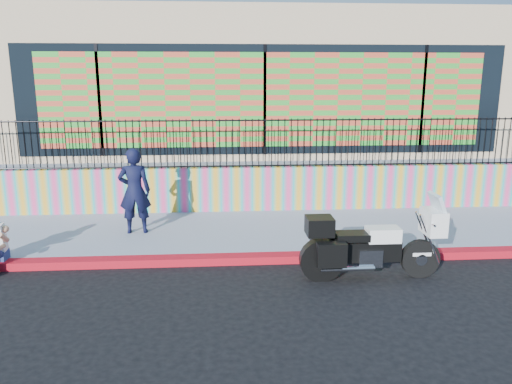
{
  "coord_description": "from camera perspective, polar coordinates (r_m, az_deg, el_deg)",
  "views": [
    {
      "loc": [
        -1.15,
        -8.93,
        3.47
      ],
      "look_at": [
        -0.43,
        1.2,
        1.1
      ],
      "focal_mm": 35.0,
      "sensor_mm": 36.0,
      "label": 1
    }
  ],
  "objects": [
    {
      "name": "ground",
      "position": [
        9.65,
        3.11,
        -7.94
      ],
      "size": [
        90.0,
        90.0,
        0.0
      ],
      "primitive_type": "plane",
      "color": "black",
      "rests_on": "ground"
    },
    {
      "name": "red_curb",
      "position": [
        9.62,
        3.11,
        -7.52
      ],
      "size": [
        16.0,
        0.3,
        0.15
      ],
      "primitive_type": "cube",
      "color": "#9F0B0C",
      "rests_on": "ground"
    },
    {
      "name": "sidewalk",
      "position": [
        11.17,
        2.07,
        -4.55
      ],
      "size": [
        16.0,
        3.0,
        0.15
      ],
      "primitive_type": "cube",
      "color": "gray",
      "rests_on": "ground"
    },
    {
      "name": "mural_wall",
      "position": [
        12.54,
        1.32,
        0.39
      ],
      "size": [
        16.0,
        0.2,
        1.1
      ],
      "primitive_type": "cube",
      "color": "#EF3F83",
      "rests_on": "sidewalk"
    },
    {
      "name": "metal_fence",
      "position": [
        12.34,
        1.34,
        5.61
      ],
      "size": [
        15.8,
        0.04,
        1.2
      ],
      "primitive_type": null,
      "color": "black",
      "rests_on": "mural_wall"
    },
    {
      "name": "elevated_platform",
      "position": [
        17.55,
        -0.24,
        3.82
      ],
      "size": [
        16.0,
        10.0,
        1.25
      ],
      "primitive_type": "cube",
      "color": "gray",
      "rests_on": "ground"
    },
    {
      "name": "storefront_building",
      "position": [
        17.1,
        -0.2,
        12.41
      ],
      "size": [
        14.0,
        8.06,
        4.0
      ],
      "color": "tan",
      "rests_on": "elevated_platform"
    },
    {
      "name": "police_motorcycle",
      "position": [
        8.88,
        12.81,
        -5.81
      ],
      "size": [
        2.43,
        0.8,
        1.51
      ],
      "color": "black",
      "rests_on": "ground"
    },
    {
      "name": "police_officer",
      "position": [
        10.94,
        -13.71,
        0.13
      ],
      "size": [
        0.7,
        0.49,
        1.85
      ],
      "primitive_type": "imported",
      "rotation": [
        0.0,
        0.0,
        3.21
      ],
      "color": "black",
      "rests_on": "sidewalk"
    }
  ]
}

